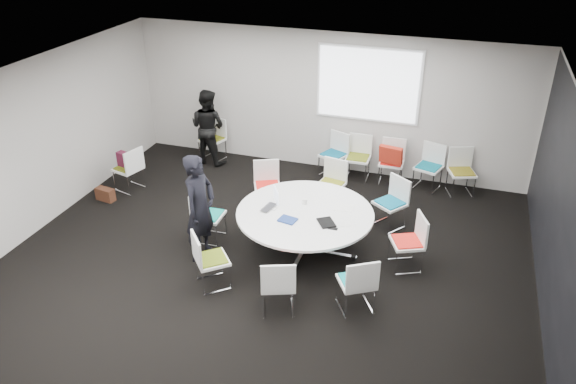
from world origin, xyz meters
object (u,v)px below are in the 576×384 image
(chair_ring_g, at_px, (278,294))
(cup, at_px, (304,201))
(chair_ring_a, at_px, (407,252))
(maroon_bag, at_px, (127,160))
(chair_back_a, at_px, (333,163))
(chair_spare_left, at_px, (130,177))
(chair_ring_e, at_px, (209,224))
(chair_ring_b, at_px, (390,212))
(chair_ring_d, at_px, (268,195))
(brown_bag, at_px, (105,194))
(chair_back_e, at_px, (460,180))
(conference_table, at_px, (305,223))
(chair_ring_h, at_px, (356,292))
(chair_ring_c, at_px, (330,193))
(chair_person_back, at_px, (213,147))
(person_back, at_px, (208,127))
(chair_back_d, at_px, (428,175))
(chair_back_b, at_px, (358,166))
(person_main, at_px, (200,208))
(laptop, at_px, (271,208))
(chair_back_c, at_px, (391,170))
(chair_ring_f, at_px, (212,269))

(chair_ring_g, distance_m, cup, 1.79)
(chair_ring_a, bearing_deg, chair_ring_g, 110.65)
(chair_ring_a, xyz_separation_m, maroon_bag, (-5.40, 0.91, 0.34))
(chair_back_a, bearing_deg, chair_spare_left, 50.47)
(chair_ring_e, bearing_deg, chair_ring_a, 92.11)
(chair_ring_b, bearing_deg, chair_ring_d, 37.63)
(maroon_bag, bearing_deg, brown_bag, -111.63)
(cup, bearing_deg, chair_back_e, 47.76)
(conference_table, xyz_separation_m, chair_ring_a, (1.59, 0.08, -0.25))
(chair_ring_g, xyz_separation_m, chair_ring_h, (1.00, 0.36, 0.00))
(chair_ring_c, height_order, chair_person_back, same)
(chair_ring_h, relative_size, cup, 9.78)
(chair_ring_e, height_order, chair_back_e, same)
(chair_person_back, bearing_deg, person_back, 105.66)
(chair_ring_g, height_order, maroon_bag, chair_ring_g)
(conference_table, xyz_separation_m, chair_back_d, (1.63, 2.82, -0.25))
(chair_back_a, relative_size, chair_back_b, 1.00)
(cup, bearing_deg, chair_ring_c, 85.16)
(chair_ring_h, bearing_deg, person_main, 137.37)
(chair_back_e, distance_m, chair_person_back, 5.12)
(chair_ring_c, relative_size, chair_back_e, 1.00)
(brown_bag, bearing_deg, chair_ring_b, 7.97)
(chair_ring_g, xyz_separation_m, chair_back_b, (0.20, 4.30, 0.00))
(chair_back_b, bearing_deg, chair_ring_a, 115.05)
(chair_ring_e, relative_size, chair_ring_g, 1.00)
(chair_ring_b, height_order, chair_back_e, same)
(chair_ring_c, distance_m, laptop, 1.78)
(chair_ring_c, distance_m, brown_bag, 4.18)
(conference_table, height_order, chair_ring_g, chair_ring_g)
(chair_ring_c, bearing_deg, chair_back_d, -130.21)
(chair_spare_left, relative_size, chair_person_back, 1.00)
(chair_ring_g, xyz_separation_m, laptop, (-0.59, 1.40, 0.47))
(chair_spare_left, bearing_deg, chair_ring_d, -71.85)
(chair_ring_d, relative_size, person_back, 0.55)
(person_main, bearing_deg, chair_back_c, -27.63)
(chair_ring_b, distance_m, cup, 1.64)
(chair_back_b, bearing_deg, brown_bag, 28.04)
(chair_ring_b, xyz_separation_m, brown_bag, (-5.17, -0.72, -0.16))
(chair_back_a, distance_m, cup, 2.62)
(chair_ring_a, bearing_deg, chair_back_c, -11.09)
(chair_ring_a, bearing_deg, chair_back_a, 8.91)
(chair_spare_left, relative_size, person_main, 0.51)
(conference_table, distance_m, chair_ring_e, 1.63)
(chair_ring_g, distance_m, chair_back_a, 4.29)
(chair_ring_c, relative_size, brown_bag, 2.44)
(chair_ring_e, bearing_deg, chair_ring_d, 154.10)
(chair_back_c, distance_m, cup, 2.82)
(person_main, distance_m, person_back, 3.52)
(chair_ring_a, bearing_deg, chair_ring_f, 92.10)
(chair_back_b, relative_size, laptop, 2.75)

